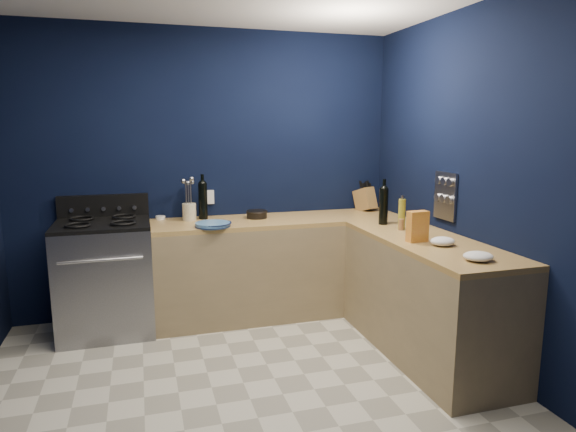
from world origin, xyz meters
name	(u,v)px	position (x,y,z in m)	size (l,w,h in m)	color
floor	(250,401)	(0.00, 0.00, -0.01)	(3.50, 3.50, 0.02)	beige
wall_back	(208,173)	(0.00, 1.76, 1.30)	(3.50, 0.02, 2.60)	black
wall_right	(495,189)	(1.76, 0.00, 1.30)	(0.02, 3.50, 2.60)	black
wall_front	(383,292)	(0.00, -1.76, 1.30)	(3.50, 0.02, 2.60)	black
cab_back	(280,268)	(0.60, 1.44, 0.43)	(2.30, 0.63, 0.86)	#8D7852
top_back	(280,220)	(0.60, 1.44, 0.88)	(2.30, 0.63, 0.04)	brown
cab_right	(426,300)	(1.44, 0.29, 0.43)	(0.63, 1.67, 0.86)	#8D7852
top_right	(429,242)	(1.44, 0.29, 0.88)	(0.63, 1.67, 0.04)	brown
gas_range	(106,279)	(-0.93, 1.42, 0.46)	(0.76, 0.66, 0.92)	gray
oven_door	(104,292)	(-0.93, 1.10, 0.45)	(0.59, 0.02, 0.42)	black
cooktop	(102,224)	(-0.93, 1.42, 0.94)	(0.76, 0.66, 0.03)	black
backguard	(104,206)	(-0.93, 1.72, 1.04)	(0.76, 0.06, 0.20)	black
spice_panel	(445,196)	(1.74, 0.55, 1.18)	(0.02, 0.28, 0.38)	gray
wall_outlet	(209,197)	(0.00, 1.74, 1.08)	(0.09, 0.02, 0.13)	white
plate_stack	(213,225)	(-0.04, 1.22, 0.92)	(0.29, 0.29, 0.04)	#4873AA
ramekin	(161,218)	(-0.45, 1.69, 0.92)	(0.09, 0.09, 0.03)	white
utensil_crock	(189,212)	(-0.20, 1.57, 0.98)	(0.12, 0.12, 0.15)	beige
wine_bottle_back	(203,201)	(-0.07, 1.61, 1.06)	(0.08, 0.08, 0.33)	black
lemon_basket	(257,214)	(0.40, 1.51, 0.94)	(0.19, 0.19, 0.07)	black
knife_block	(365,200)	(1.54, 1.62, 1.01)	(0.12, 0.20, 0.22)	olive
wine_bottle_right	(384,206)	(1.38, 0.91, 1.06)	(0.08, 0.08, 0.31)	black
oil_bottle	(402,214)	(1.43, 0.69, 1.02)	(0.06, 0.06, 0.25)	olive
spice_jar_near	(401,225)	(1.40, 0.65, 0.95)	(0.04, 0.04, 0.09)	olive
spice_jar_far	(423,230)	(1.47, 0.42, 0.94)	(0.04, 0.04, 0.08)	olive
crouton_bag	(417,226)	(1.31, 0.25, 1.01)	(0.15, 0.07, 0.23)	red
towel_front	(443,241)	(1.42, 0.09, 0.93)	(0.18, 0.15, 0.06)	white
towel_end	(478,256)	(1.41, -0.33, 0.93)	(0.19, 0.17, 0.06)	white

